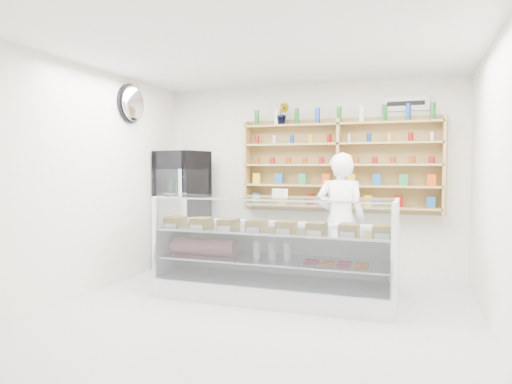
% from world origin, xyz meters
% --- Properties ---
extents(room, '(5.00, 5.00, 5.00)m').
position_xyz_m(room, '(0.00, 0.00, 1.40)').
color(room, '#B7B8BD').
rests_on(room, ground).
extents(display_counter, '(2.80, 0.84, 1.22)m').
position_xyz_m(display_counter, '(-0.02, 0.86, 0.34)').
color(display_counter, white).
rests_on(display_counter, floor).
extents(shop_worker, '(0.68, 0.48, 1.75)m').
position_xyz_m(shop_worker, '(0.64, 1.62, 0.88)').
color(shop_worker, white).
rests_on(shop_worker, floor).
extents(drinks_cooler, '(0.76, 0.74, 1.81)m').
position_xyz_m(drinks_cooler, '(-1.84, 1.97, 0.91)').
color(drinks_cooler, black).
rests_on(drinks_cooler, floor).
extents(wall_shelving, '(2.84, 0.28, 1.33)m').
position_xyz_m(wall_shelving, '(0.50, 2.34, 1.59)').
color(wall_shelving, tan).
rests_on(wall_shelving, back_wall).
extents(potted_plant, '(0.20, 0.17, 0.32)m').
position_xyz_m(potted_plant, '(-0.34, 2.34, 2.36)').
color(potted_plant, '#1E6626').
rests_on(potted_plant, wall_shelving).
extents(security_mirror, '(0.15, 0.50, 0.50)m').
position_xyz_m(security_mirror, '(-2.17, 1.20, 2.45)').
color(security_mirror, silver).
rests_on(security_mirror, left_wall).
extents(wall_sign, '(0.62, 0.03, 0.20)m').
position_xyz_m(wall_sign, '(1.40, 2.47, 2.45)').
color(wall_sign, white).
rests_on(wall_sign, back_wall).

